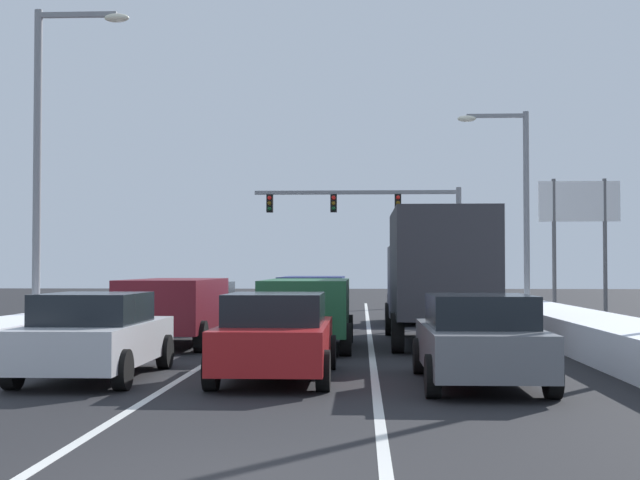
% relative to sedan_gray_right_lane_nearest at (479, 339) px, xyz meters
% --- Properties ---
extents(ground_plane, '(120.00, 120.00, 0.00)m').
position_rel_sedan_gray_right_lane_nearest_xyz_m(ground_plane, '(-3.43, 8.83, -0.76)').
color(ground_plane, black).
extents(lane_stripe_between_right_lane_and_center_lane, '(0.14, 43.32, 0.01)m').
position_rel_sedan_gray_right_lane_nearest_xyz_m(lane_stripe_between_right_lane_and_center_lane, '(-1.73, 12.77, -0.76)').
color(lane_stripe_between_right_lane_and_center_lane, silver).
rests_on(lane_stripe_between_right_lane_and_center_lane, ground).
extents(lane_stripe_between_center_lane_and_left_lane, '(0.14, 43.32, 0.01)m').
position_rel_sedan_gray_right_lane_nearest_xyz_m(lane_stripe_between_center_lane_and_left_lane, '(-5.13, 12.77, -0.76)').
color(lane_stripe_between_center_lane_and_left_lane, silver).
rests_on(lane_stripe_between_center_lane_and_left_lane, ground).
extents(snow_bank_right_shoulder, '(2.03, 43.32, 0.78)m').
position_rel_sedan_gray_right_lane_nearest_xyz_m(snow_bank_right_shoulder, '(3.57, 12.77, -0.38)').
color(snow_bank_right_shoulder, white).
rests_on(snow_bank_right_shoulder, ground).
extents(snow_bank_left_shoulder, '(1.94, 43.32, 0.69)m').
position_rel_sedan_gray_right_lane_nearest_xyz_m(snow_bank_left_shoulder, '(-10.43, 12.77, -0.42)').
color(snow_bank_left_shoulder, white).
rests_on(snow_bank_left_shoulder, ground).
extents(sedan_gray_right_lane_nearest, '(2.00, 4.50, 1.51)m').
position_rel_sedan_gray_right_lane_nearest_xyz_m(sedan_gray_right_lane_nearest, '(0.00, 0.00, 0.00)').
color(sedan_gray_right_lane_nearest, slate).
rests_on(sedan_gray_right_lane_nearest, ground).
extents(box_truck_right_lane_second, '(2.53, 7.20, 3.36)m').
position_rel_sedan_gray_right_lane_nearest_xyz_m(box_truck_right_lane_second, '(-0.00, 8.05, 1.14)').
color(box_truck_right_lane_second, '#38383D').
rests_on(box_truck_right_lane_second, ground).
extents(sedan_black_right_lane_third, '(2.00, 4.50, 1.51)m').
position_rel_sedan_gray_right_lane_nearest_xyz_m(sedan_black_right_lane_third, '(-0.08, 16.81, 0.00)').
color(sedan_black_right_lane_third, black).
rests_on(sedan_black_right_lane_third, ground).
extents(sedan_red_center_lane_nearest, '(2.00, 4.50, 1.51)m').
position_rel_sedan_gray_right_lane_nearest_xyz_m(sedan_red_center_lane_nearest, '(-3.45, 0.64, 0.00)').
color(sedan_red_center_lane_nearest, maroon).
rests_on(sedan_red_center_lane_nearest, ground).
extents(suv_green_center_lane_second, '(2.16, 4.90, 1.67)m').
position_rel_sedan_gray_right_lane_nearest_xyz_m(suv_green_center_lane_second, '(-3.26, 6.55, 0.25)').
color(suv_green_center_lane_second, '#1E5633').
rests_on(suv_green_center_lane_second, ground).
extents(suv_navy_center_lane_third, '(2.16, 4.90, 1.67)m').
position_rel_sedan_gray_right_lane_nearest_xyz_m(suv_navy_center_lane_third, '(-3.51, 13.73, 0.25)').
color(suv_navy_center_lane_third, navy).
rests_on(suv_navy_center_lane_third, ground).
extents(sedan_silver_left_lane_nearest, '(2.00, 4.50, 1.51)m').
position_rel_sedan_gray_right_lane_nearest_xyz_m(sedan_silver_left_lane_nearest, '(-6.66, 0.62, 0.00)').
color(sedan_silver_left_lane_nearest, '#B7BABF').
rests_on(sedan_silver_left_lane_nearest, ground).
extents(suv_maroon_left_lane_second, '(2.16, 4.90, 1.67)m').
position_rel_sedan_gray_right_lane_nearest_xyz_m(suv_maroon_left_lane_second, '(-6.61, 7.20, 0.25)').
color(suv_maroon_left_lane_second, maroon).
rests_on(suv_maroon_left_lane_second, ground).
extents(sedan_white_left_lane_third, '(2.00, 4.50, 1.51)m').
position_rel_sedan_gray_right_lane_nearest_xyz_m(sedan_white_left_lane_third, '(-6.91, 13.15, 0.00)').
color(sedan_white_left_lane_third, silver).
rests_on(sedan_white_left_lane_third, ground).
extents(traffic_light_gantry, '(10.94, 0.47, 6.20)m').
position_rel_sedan_gray_right_lane_nearest_xyz_m(traffic_light_gantry, '(-0.65, 32.45, 3.97)').
color(traffic_light_gantry, slate).
rests_on(traffic_light_gantry, ground).
extents(street_lamp_right_mid, '(2.66, 0.36, 7.80)m').
position_rel_sedan_gray_right_lane_nearest_xyz_m(street_lamp_right_mid, '(3.82, 18.68, 3.93)').
color(street_lamp_right_mid, gray).
rests_on(street_lamp_right_mid, ground).
extents(street_lamp_left_mid, '(2.66, 0.36, 9.13)m').
position_rel_sedan_gray_right_lane_nearest_xyz_m(street_lamp_left_mid, '(-10.60, 9.31, 4.63)').
color(street_lamp_left_mid, gray).
rests_on(street_lamp_left_mid, ground).
extents(roadside_sign_right, '(3.20, 0.16, 5.50)m').
position_rel_sedan_gray_right_lane_nearest_xyz_m(roadside_sign_right, '(6.71, 21.03, 3.25)').
color(roadside_sign_right, '#59595B').
rests_on(roadside_sign_right, ground).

